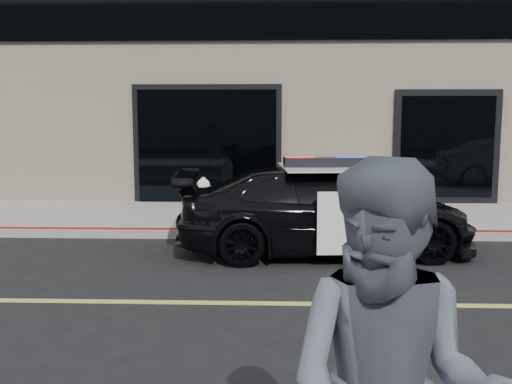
{
  "coord_description": "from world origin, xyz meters",
  "views": [
    {
      "loc": [
        0.61,
        -6.28,
        2.1
      ],
      "look_at": [
        0.3,
        2.2,
        1.0
      ],
      "focal_mm": 40.0,
      "sensor_mm": 36.0,
      "label": 1
    }
  ],
  "objects": [
    {
      "name": "ground",
      "position": [
        0.0,
        0.0,
        0.0
      ],
      "size": [
        120.0,
        120.0,
        0.0
      ],
      "primitive_type": "plane",
      "color": "black",
      "rests_on": "ground"
    },
    {
      "name": "sidewalk_n",
      "position": [
        0.0,
        5.25,
        0.07
      ],
      "size": [
        60.0,
        3.5,
        0.15
      ],
      "primitive_type": "cube",
      "color": "gray",
      "rests_on": "ground"
    },
    {
      "name": "fire_hydrant",
      "position": [
        -0.76,
        4.25,
        0.55
      ],
      "size": [
        0.39,
        0.54,
        0.85
      ],
      "color": "white",
      "rests_on": "sidewalk_n"
    },
    {
      "name": "police_car",
      "position": [
        1.37,
        2.51,
        0.68
      ],
      "size": [
        2.63,
        4.92,
        1.51
      ],
      "color": "black",
      "rests_on": "ground"
    }
  ]
}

